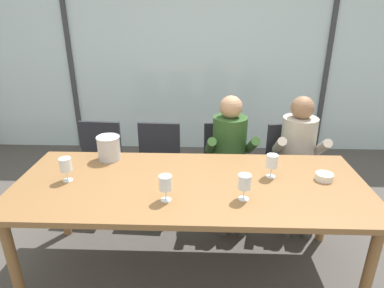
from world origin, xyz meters
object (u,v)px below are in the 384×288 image
(chair_right_of_center, at_px, (289,162))
(ice_bucket_primary, at_px, (109,147))
(chair_near_curtain, at_px, (99,159))
(wine_glass_by_right_taster, at_px, (165,183))
(chair_center, at_px, (226,161))
(tasting_bowl, at_px, (324,177))
(wine_glass_by_left_taster, at_px, (245,183))
(dining_table, at_px, (190,191))
(wine_glass_near_bucket, at_px, (272,162))
(person_olive_shirt, at_px, (230,151))
(wine_glass_center_pour, at_px, (66,166))
(chair_left_of_center, at_px, (158,161))
(person_beige_jumper, at_px, (298,152))

(chair_right_of_center, relative_size, ice_bucket_primary, 4.44)
(chair_near_curtain, distance_m, wine_glass_by_right_taster, 1.47)
(chair_center, xyz_separation_m, tasting_bowl, (0.64, -0.87, 0.29))
(wine_glass_by_left_taster, height_order, wine_glass_by_right_taster, same)
(dining_table, relative_size, wine_glass_near_bucket, 14.26)
(dining_table, bearing_deg, wine_glass_near_bucket, 10.45)
(chair_near_curtain, xyz_separation_m, person_olive_shirt, (1.30, -0.15, 0.17))
(chair_right_of_center, bearing_deg, wine_glass_center_pour, -161.22)
(wine_glass_center_pour, bearing_deg, chair_left_of_center, 60.09)
(wine_glass_center_pour, bearing_deg, wine_glass_by_left_taster, -9.48)
(wine_glass_center_pour, xyz_separation_m, wine_glass_by_right_taster, (0.73, -0.24, 0.00))
(person_olive_shirt, bearing_deg, dining_table, -117.60)
(chair_near_curtain, distance_m, ice_bucket_primary, 0.72)
(chair_left_of_center, distance_m, wine_glass_by_left_taster, 1.37)
(chair_near_curtain, relative_size, wine_glass_center_pour, 5.01)
(dining_table, relative_size, tasting_bowl, 19.87)
(dining_table, height_order, tasting_bowl, tasting_bowl)
(ice_bucket_primary, bearing_deg, chair_right_of_center, 18.88)
(wine_glass_by_right_taster, bearing_deg, dining_table, 58.18)
(chair_center, distance_m, wine_glass_by_left_taster, 1.21)
(dining_table, relative_size, wine_glass_by_left_taster, 14.26)
(chair_near_curtain, bearing_deg, person_olive_shirt, -2.58)
(chair_center, relative_size, wine_glass_near_bucket, 5.01)
(chair_center, distance_m, chair_right_of_center, 0.63)
(chair_center, relative_size, wine_glass_by_left_taster, 5.01)
(person_beige_jumper, bearing_deg, chair_right_of_center, 105.53)
(tasting_bowl, bearing_deg, person_olive_shirt, 131.10)
(person_olive_shirt, bearing_deg, chair_center, 94.70)
(chair_near_curtain, height_order, wine_glass_center_pour, wine_glass_center_pour)
(chair_left_of_center, xyz_separation_m, person_olive_shirt, (0.70, -0.13, 0.17))
(chair_right_of_center, relative_size, tasting_bowl, 6.98)
(chair_near_curtain, bearing_deg, ice_bucket_primary, -58.52)
(chair_near_curtain, distance_m, tasting_bowl, 2.12)
(chair_near_curtain, height_order, wine_glass_by_right_taster, wine_glass_by_right_taster)
(chair_near_curtain, xyz_separation_m, tasting_bowl, (1.92, -0.85, 0.29))
(person_olive_shirt, bearing_deg, tasting_bowl, -52.67)
(person_beige_jumper, height_order, wine_glass_near_bucket, person_beige_jumper)
(chair_left_of_center, height_order, wine_glass_center_pour, wine_glass_center_pour)
(chair_right_of_center, distance_m, wine_glass_near_bucket, 0.97)
(wine_glass_center_pour, bearing_deg, chair_near_curtain, 95.27)
(chair_center, distance_m, ice_bucket_primary, 1.20)
(tasting_bowl, height_order, wine_glass_by_left_taster, wine_glass_by_left_taster)
(chair_left_of_center, height_order, wine_glass_by_left_taster, wine_glass_by_left_taster)
(chair_left_of_center, bearing_deg, chair_near_curtain, -179.46)
(chair_left_of_center, relative_size, wine_glass_by_right_taster, 5.01)
(chair_near_curtain, distance_m, person_beige_jumper, 1.95)
(ice_bucket_primary, height_order, tasting_bowl, ice_bucket_primary)
(person_olive_shirt, xyz_separation_m, ice_bucket_primary, (-1.01, -0.40, 0.20))
(chair_near_curtain, distance_m, person_olive_shirt, 1.32)
(chair_near_curtain, xyz_separation_m, wine_glass_by_left_taster, (1.31, -1.13, 0.39))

